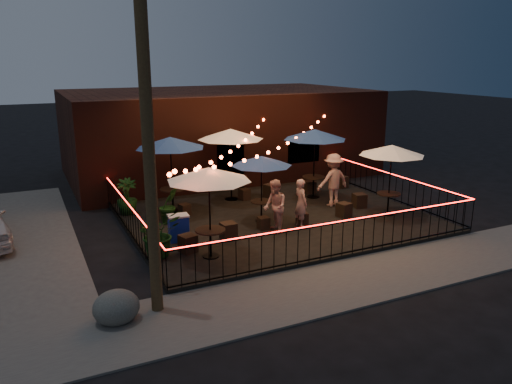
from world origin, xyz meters
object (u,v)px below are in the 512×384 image
Objects in this scene: cafe_table_2 at (262,162)px; boulder at (116,307)px; cafe_table_0 at (209,175)px; utility_pole at (148,134)px; cafe_table_3 at (231,135)px; cafe_table_1 at (170,144)px; cafe_table_5 at (315,135)px; cooler at (179,228)px; cafe_table_4 at (392,151)px.

cafe_table_2 is 7.45m from boulder.
utility_pole is at bearing -134.23° from cafe_table_0.
cafe_table_3 is at bearing 87.83° from cafe_table_2.
cafe_table_1 is 1.00× the size of cafe_table_2.
utility_pole reaches higher than cafe_table_3.
cafe_table_3 is at bearing 160.06° from cafe_table_5.
cafe_table_0 is 0.87× the size of cafe_table_3.
cafe_table_5 is 11.05m from boulder.
cooler is at bearing 104.99° from cafe_table_0.
utility_pole is 2.58× the size of cafe_table_3.
cafe_table_5 is at bearing 29.33° from cafe_table_2.
cafe_table_4 is 3.16× the size of boulder.
cooler is (-3.09, -0.63, -1.63)m from cafe_table_2.
cafe_table_1 is 5.58m from cafe_table_5.
utility_pole reaches higher than cafe_table_0.
cafe_table_2 is 0.90× the size of cafe_table_4.
cafe_table_3 reaches higher than cafe_table_2.
cafe_table_3 is at bearing 56.21° from utility_pole.
boulder is (-2.99, -2.27, -2.11)m from cafe_table_0.
cafe_table_0 is 4.61m from cafe_table_1.
cooler is 4.65m from boulder.
cafe_table_2 is 2.85× the size of boulder.
utility_pole reaches higher than cafe_table_2.
boulder is at bearing -144.55° from cafe_table_5.
cafe_table_2 is at bearing 39.91° from cafe_table_0.
cafe_table_0 is 2.53m from cooler.
cafe_table_2 is at bearing 38.51° from boulder.
cafe_table_3 is 1.04× the size of cafe_table_4.
cafe_table_1 is at bearing 173.86° from cafe_table_5.
utility_pole is 2.95× the size of cafe_table_0.
cafe_table_1 is (0.27, 4.60, 0.14)m from cafe_table_0.
boulder is (-0.92, -0.14, -3.63)m from utility_pole.
cafe_table_3 is at bearing 52.71° from cooler.
cafe_table_5 is (5.82, 4.00, 0.15)m from cafe_table_0.
utility_pole is at bearing -142.17° from cafe_table_5.
cafe_table_3 is at bearing 52.03° from boulder.
cafe_table_1 is at bearing 64.58° from boulder.
cafe_table_5 is (3.16, 1.78, 0.43)m from cafe_table_2.
cooler is (-0.70, -3.00, -2.05)m from cafe_table_1.
cafe_table_1 is 7.66m from cafe_table_4.
cafe_table_2 is 0.87× the size of cafe_table_3.
utility_pole is at bearing -161.28° from cafe_table_4.
cafe_table_5 is at bearing 37.83° from utility_pole.
cafe_table_1 is at bearing 135.16° from cafe_table_2.
cafe_table_5 is 7.00m from cooler.
cafe_table_2 reaches higher than cooler.
utility_pole is 3.75m from boulder.
cafe_table_3 reaches higher than cafe_table_5.
utility_pole is at bearing -109.23° from cafe_table_1.
boulder is at bearing -141.49° from cafe_table_2.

